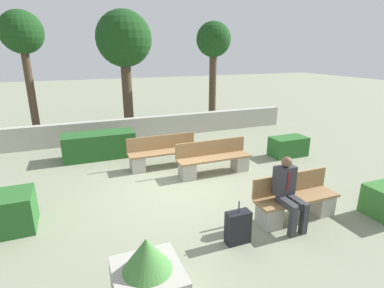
{
  "coord_description": "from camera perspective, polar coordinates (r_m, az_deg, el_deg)",
  "views": [
    {
      "loc": [
        -2.16,
        -6.14,
        3.14
      ],
      "look_at": [
        0.48,
        0.5,
        0.9
      ],
      "focal_mm": 28.0,
      "sensor_mm": 36.0,
      "label": 1
    }
  ],
  "objects": [
    {
      "name": "ground_plane",
      "position": [
        7.23,
        -2.12,
        -8.37
      ],
      "size": [
        60.0,
        60.0,
        0.0
      ],
      "primitive_type": "plane",
      "color": "gray"
    },
    {
      "name": "perimeter_wall",
      "position": [
        11.28,
        -10.04,
        3.02
      ],
      "size": [
        12.15,
        0.3,
        0.78
      ],
      "color": "#ADA89E",
      "rests_on": "ground_plane"
    },
    {
      "name": "bench_front",
      "position": [
        6.22,
        19.09,
        -10.51
      ],
      "size": [
        1.71,
        0.49,
        0.86
      ],
      "color": "#937047",
      "rests_on": "ground_plane"
    },
    {
      "name": "bench_left_side",
      "position": [
        8.41,
        -5.42,
        -2.14
      ],
      "size": [
        1.97,
        0.48,
        0.86
      ],
      "rotation": [
        0.0,
        0.0,
        0.03
      ],
      "color": "#937047",
      "rests_on": "ground_plane"
    },
    {
      "name": "bench_right_side",
      "position": [
        7.94,
        4.17,
        -3.28
      ],
      "size": [
        2.0,
        0.48,
        0.86
      ],
      "rotation": [
        0.0,
        0.0,
        -0.03
      ],
      "color": "#937047",
      "rests_on": "ground_plane"
    },
    {
      "name": "person_seated_man",
      "position": [
        5.75,
        17.85,
        -8.28
      ],
      "size": [
        0.38,
        0.64,
        1.33
      ],
      "color": "#333338",
      "rests_on": "ground_plane"
    },
    {
      "name": "hedge_block_near_right",
      "position": [
        9.74,
        17.85,
        -0.44
      ],
      "size": [
        1.11,
        0.62,
        0.59
      ],
      "color": "#286028",
      "rests_on": "ground_plane"
    },
    {
      "name": "hedge_block_mid_left",
      "position": [
        9.53,
        -17.27,
        -0.21
      ],
      "size": [
        2.1,
        0.84,
        0.77
      ],
      "color": "#235623",
      "rests_on": "ground_plane"
    },
    {
      "name": "planter_corner_left",
      "position": [
        4.07,
        -8.34,
        -24.29
      ],
      "size": [
        0.84,
        0.84,
        1.04
      ],
      "color": "#ADA89E",
      "rests_on": "ground_plane"
    },
    {
      "name": "suitcase",
      "position": [
        5.29,
        8.74,
        -15.41
      ],
      "size": [
        0.42,
        0.21,
        0.78
      ],
      "color": "black",
      "rests_on": "ground_plane"
    },
    {
      "name": "tree_leftmost",
      "position": [
        12.29,
        -29.62,
        17.34
      ],
      "size": [
        1.45,
        1.45,
        4.46
      ],
      "color": "#473828",
      "rests_on": "ground_plane"
    },
    {
      "name": "tree_center_left",
      "position": [
        12.7,
        -12.82,
        18.58
      ],
      "size": [
        2.18,
        2.18,
        4.67
      ],
      "color": "#473828",
      "rests_on": "ground_plane"
    },
    {
      "name": "tree_center_right",
      "position": [
        13.82,
        4.11,
        18.55
      ],
      "size": [
        1.51,
        1.51,
        4.36
      ],
      "color": "#473828",
      "rests_on": "ground_plane"
    }
  ]
}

